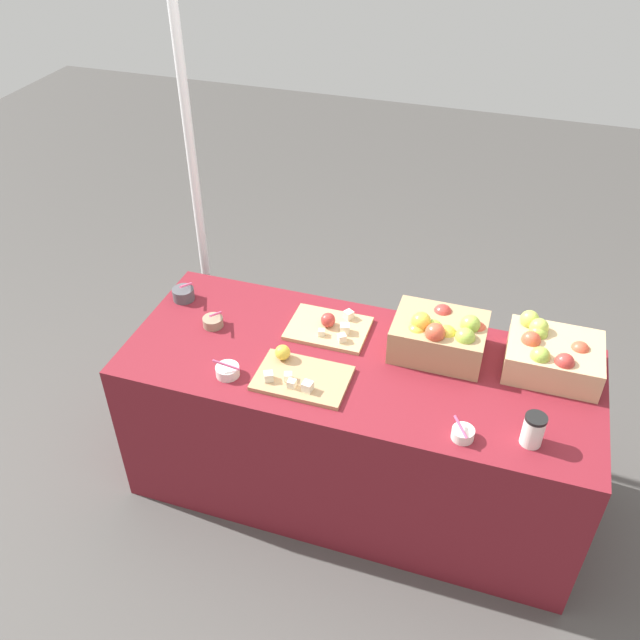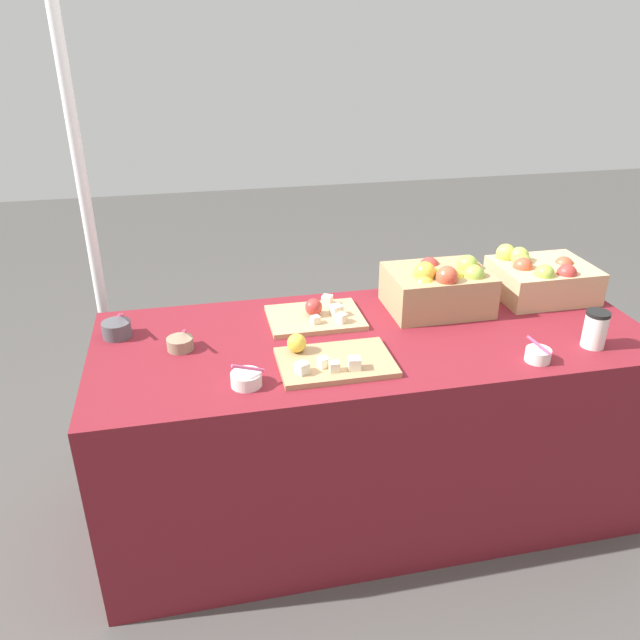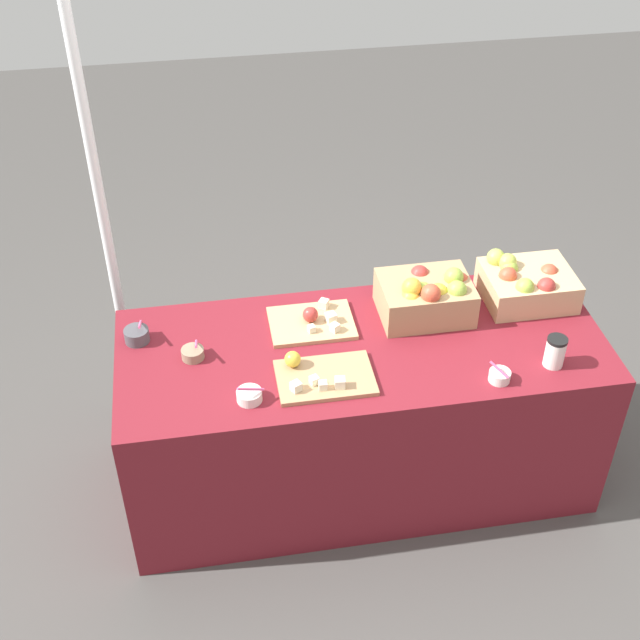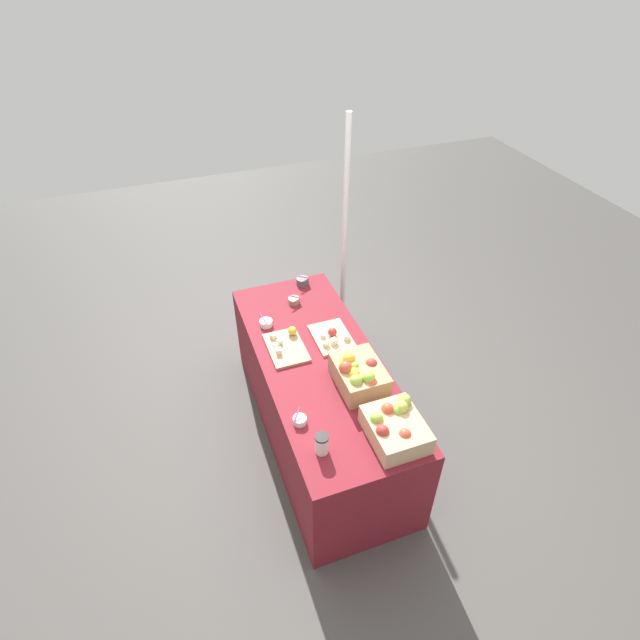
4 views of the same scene
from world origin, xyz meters
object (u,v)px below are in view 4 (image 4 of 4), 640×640
object	(u,v)px
sample_bowl_near	(303,281)
cutting_board_front	(286,345)
apple_crate_left	(395,427)
sample_bowl_extra	(300,420)
coffee_cup	(322,444)
sample_bowl_mid	(294,300)
apple_crate_middle	(359,374)
cutting_board_back	(332,337)
sample_bowl_far	(266,323)
tent_pole	(344,242)

from	to	relation	value
sample_bowl_near	cutting_board_front	bearing A→B (deg)	-26.91
sample_bowl_near	apple_crate_left	bearing A→B (deg)	0.58
sample_bowl_extra	coffee_cup	distance (m)	0.24
cutting_board_front	sample_bowl_extra	bearing A→B (deg)	-10.09
sample_bowl_near	sample_bowl_mid	world-z (taller)	sample_bowl_near
apple_crate_middle	sample_bowl_mid	size ratio (longest dim) A/B	3.83
apple_crate_middle	coffee_cup	xyz separation A→B (m)	(0.39, -0.38, -0.03)
cutting_board_back	sample_bowl_near	distance (m)	0.69
sample_bowl_far	apple_crate_middle	bearing A→B (deg)	27.19
sample_bowl_mid	tent_pole	size ratio (longest dim) A/B	0.05
sample_bowl_extra	cutting_board_front	bearing A→B (deg)	169.91
sample_bowl_mid	sample_bowl_far	size ratio (longest dim) A/B	0.93
cutting_board_front	apple_crate_left	bearing A→B (deg)	21.17
sample_bowl_far	coffee_cup	bearing A→B (deg)	0.20
apple_crate_middle	sample_bowl_near	world-z (taller)	apple_crate_middle
apple_crate_left	tent_pole	distance (m)	1.72
apple_crate_left	apple_crate_middle	distance (m)	0.43
sample_bowl_near	sample_bowl_mid	bearing A→B (deg)	-33.28
cutting_board_front	sample_bowl_near	xyz separation A→B (m)	(-0.67, 0.34, 0.01)
tent_pole	coffee_cup	bearing A→B (deg)	-25.74
coffee_cup	apple_crate_left	bearing A→B (deg)	84.55
cutting_board_back	tent_pole	distance (m)	0.91
apple_crate_middle	sample_bowl_mid	xyz separation A→B (m)	(-0.94, -0.12, -0.07)
apple_crate_middle	sample_bowl_far	xyz separation A→B (m)	(-0.76, -0.39, -0.07)
sample_bowl_near	sample_bowl_far	world-z (taller)	sample_bowl_near
cutting_board_back	sample_bowl_extra	size ratio (longest dim) A/B	3.77
apple_crate_middle	sample_bowl_mid	bearing A→B (deg)	-172.81
apple_crate_left	coffee_cup	xyz separation A→B (m)	(-0.04, -0.42, -0.01)
sample_bowl_extra	apple_crate_middle	bearing A→B (deg)	110.49
sample_bowl_far	cutting_board_back	bearing A→B (deg)	53.19
sample_bowl_mid	sample_bowl_extra	size ratio (longest dim) A/B	1.08
cutting_board_front	sample_bowl_near	size ratio (longest dim) A/B	3.43
apple_crate_left	cutting_board_back	size ratio (longest dim) A/B	1.07
sample_bowl_extra	tent_pole	size ratio (longest dim) A/B	0.04
apple_crate_middle	sample_bowl_near	distance (m)	1.15
tent_pole	sample_bowl_far	bearing A→B (deg)	-58.33
apple_crate_middle	tent_pole	xyz separation A→B (m)	(-1.24, 0.40, 0.17)
sample_bowl_mid	coffee_cup	xyz separation A→B (m)	(1.33, -0.26, 0.04)
apple_crate_middle	tent_pole	size ratio (longest dim) A/B	0.18
sample_bowl_near	sample_bowl_extra	distance (m)	1.39
apple_crate_left	sample_bowl_mid	size ratio (longest dim) A/B	3.76
apple_crate_left	sample_bowl_far	bearing A→B (deg)	-160.42
tent_pole	apple_crate_middle	bearing A→B (deg)	-18.01
cutting_board_front	sample_bowl_near	bearing A→B (deg)	153.09
cutting_board_front	tent_pole	distance (m)	1.08
sample_bowl_mid	sample_bowl_extra	bearing A→B (deg)	-15.98
cutting_board_front	tent_pole	size ratio (longest dim) A/B	0.18
apple_crate_left	apple_crate_middle	bearing A→B (deg)	-175.47
coffee_cup	apple_crate_middle	bearing A→B (deg)	135.55
sample_bowl_near	sample_bowl_extra	bearing A→B (deg)	-19.05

